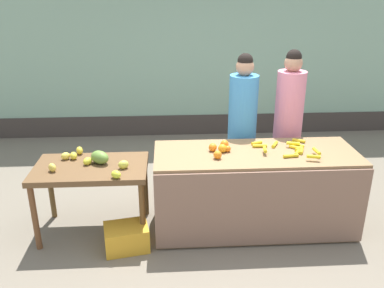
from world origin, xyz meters
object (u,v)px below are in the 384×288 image
at_px(produce_crate, 127,237).
at_px(vendor_woman_blue_shirt, 242,129).
at_px(produce_sack, 171,175).
at_px(vendor_woman_pink_shirt, 288,126).

bearing_deg(produce_crate, vendor_woman_blue_shirt, 37.11).
relative_size(vendor_woman_blue_shirt, produce_crate, 4.16).
bearing_deg(produce_sack, produce_crate, -113.21).
distance_m(vendor_woman_blue_shirt, vendor_woman_pink_shirt, 0.57).
height_order(vendor_woman_blue_shirt, produce_crate, vendor_woman_blue_shirt).
relative_size(vendor_woman_blue_shirt, produce_sack, 3.20).
distance_m(vendor_woman_blue_shirt, produce_sack, 1.08).
relative_size(vendor_woman_blue_shirt, vendor_woman_pink_shirt, 0.98).
bearing_deg(vendor_woman_pink_shirt, produce_sack, 177.55).
xyz_separation_m(produce_crate, produce_sack, (0.47, 1.10, 0.16)).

